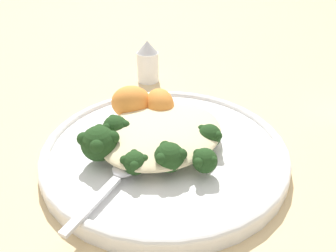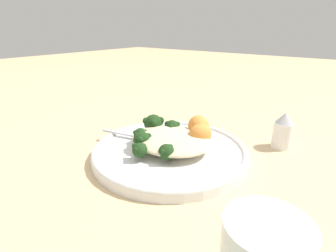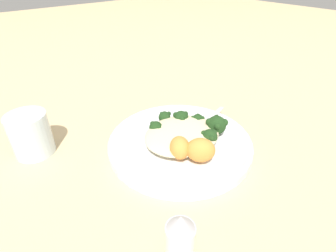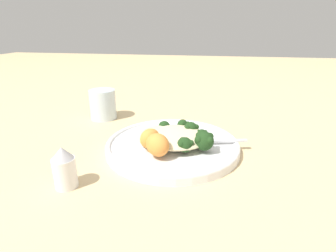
{
  "view_description": "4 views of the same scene",
  "coord_description": "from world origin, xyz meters",
  "px_view_note": "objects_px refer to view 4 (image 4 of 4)",
  "views": [
    {
      "loc": [
        -0.24,
        -0.22,
        0.25
      ],
      "look_at": [
        -0.0,
        -0.02,
        0.06
      ],
      "focal_mm": 35.0,
      "sensor_mm": 36.0,
      "label": 1
    },
    {
      "loc": [
        0.29,
        -0.37,
        0.24
      ],
      "look_at": [
        -0.0,
        0.01,
        0.06
      ],
      "focal_mm": 28.0,
      "sensor_mm": 36.0,
      "label": 2
    },
    {
      "loc": [
        0.32,
        0.32,
        0.34
      ],
      "look_at": [
        0.03,
        -0.02,
        0.05
      ],
      "focal_mm": 28.0,
      "sensor_mm": 36.0,
      "label": 3
    },
    {
      "loc": [
        -0.07,
        0.53,
        0.27
      ],
      "look_at": [
        0.02,
        0.0,
        0.06
      ],
      "focal_mm": 28.0,
      "sensor_mm": 36.0,
      "label": 4
    }
  ],
  "objects_px": {
    "broccoli_stalk_5": "(164,131)",
    "sweet_potato_chunk_0": "(150,139)",
    "broccoli_stalk_3": "(187,130)",
    "broccoli_stalk_4": "(177,129)",
    "sweet_potato_chunk_1": "(158,145)",
    "broccoli_stalk_0": "(179,143)",
    "plate": "(173,145)",
    "quinoa_mound": "(172,137)",
    "spoon": "(208,140)",
    "broccoli_stalk_2": "(187,136)",
    "water_glass": "(103,104)",
    "broccoli_stalk_1": "(199,141)",
    "salt_shaker": "(64,168)"
  },
  "relations": [
    {
      "from": "broccoli_stalk_3",
      "to": "broccoli_stalk_5",
      "type": "bearing_deg",
      "value": 148.42
    },
    {
      "from": "broccoli_stalk_2",
      "to": "spoon",
      "type": "xyz_separation_m",
      "value": [
        -0.05,
        -0.0,
        -0.01
      ]
    },
    {
      "from": "broccoli_stalk_0",
      "to": "broccoli_stalk_3",
      "type": "relative_size",
      "value": 0.98
    },
    {
      "from": "broccoli_stalk_3",
      "to": "salt_shaker",
      "type": "distance_m",
      "value": 0.28
    },
    {
      "from": "plate",
      "to": "broccoli_stalk_5",
      "type": "relative_size",
      "value": 3.01
    },
    {
      "from": "broccoli_stalk_4",
      "to": "spoon",
      "type": "height_order",
      "value": "broccoli_stalk_4"
    },
    {
      "from": "broccoli_stalk_3",
      "to": "spoon",
      "type": "xyz_separation_m",
      "value": [
        -0.05,
        0.03,
        -0.01
      ]
    },
    {
      "from": "broccoli_stalk_0",
      "to": "broccoli_stalk_1",
      "type": "distance_m",
      "value": 0.04
    },
    {
      "from": "broccoli_stalk_1",
      "to": "water_glass",
      "type": "height_order",
      "value": "water_glass"
    },
    {
      "from": "broccoli_stalk_0",
      "to": "broccoli_stalk_4",
      "type": "xyz_separation_m",
      "value": [
        0.02,
        -0.08,
        -0.0
      ]
    },
    {
      "from": "sweet_potato_chunk_0",
      "to": "water_glass",
      "type": "distance_m",
      "value": 0.3
    },
    {
      "from": "broccoli_stalk_3",
      "to": "spoon",
      "type": "height_order",
      "value": "broccoli_stalk_3"
    },
    {
      "from": "plate",
      "to": "spoon",
      "type": "relative_size",
      "value": 2.43
    },
    {
      "from": "broccoli_stalk_0",
      "to": "broccoli_stalk_1",
      "type": "xyz_separation_m",
      "value": [
        -0.04,
        -0.01,
        0.0
      ]
    },
    {
      "from": "plate",
      "to": "broccoli_stalk_2",
      "type": "distance_m",
      "value": 0.04
    },
    {
      "from": "broccoli_stalk_1",
      "to": "broccoli_stalk_5",
      "type": "height_order",
      "value": "broccoli_stalk_1"
    },
    {
      "from": "broccoli_stalk_2",
      "to": "water_glass",
      "type": "bearing_deg",
      "value": 133.61
    },
    {
      "from": "spoon",
      "to": "salt_shaker",
      "type": "bearing_deg",
      "value": -155.94
    },
    {
      "from": "broccoli_stalk_0",
      "to": "broccoli_stalk_4",
      "type": "bearing_deg",
      "value": 142.42
    },
    {
      "from": "broccoli_stalk_3",
      "to": "broccoli_stalk_5",
      "type": "height_order",
      "value": "broccoli_stalk_3"
    },
    {
      "from": "broccoli_stalk_1",
      "to": "salt_shaker",
      "type": "bearing_deg",
      "value": -128.98
    },
    {
      "from": "broccoli_stalk_1",
      "to": "sweet_potato_chunk_0",
      "type": "distance_m",
      "value": 0.1
    },
    {
      "from": "sweet_potato_chunk_0",
      "to": "sweet_potato_chunk_1",
      "type": "distance_m",
      "value": 0.04
    },
    {
      "from": "broccoli_stalk_3",
      "to": "sweet_potato_chunk_0",
      "type": "bearing_deg",
      "value": -173.22
    },
    {
      "from": "broccoli_stalk_2",
      "to": "broccoli_stalk_5",
      "type": "relative_size",
      "value": 1.17
    },
    {
      "from": "broccoli_stalk_5",
      "to": "sweet_potato_chunk_1",
      "type": "xyz_separation_m",
      "value": [
        -0.0,
        0.1,
        0.01
      ]
    },
    {
      "from": "broccoli_stalk_5",
      "to": "sweet_potato_chunk_1",
      "type": "bearing_deg",
      "value": 170.64
    },
    {
      "from": "broccoli_stalk_0",
      "to": "broccoli_stalk_3",
      "type": "height_order",
      "value": "broccoli_stalk_3"
    },
    {
      "from": "plate",
      "to": "broccoli_stalk_4",
      "type": "bearing_deg",
      "value": -96.23
    },
    {
      "from": "quinoa_mound",
      "to": "water_glass",
      "type": "relative_size",
      "value": 1.85
    },
    {
      "from": "broccoli_stalk_5",
      "to": "sweet_potato_chunk_0",
      "type": "height_order",
      "value": "sweet_potato_chunk_0"
    },
    {
      "from": "broccoli_stalk_2",
      "to": "sweet_potato_chunk_1",
      "type": "xyz_separation_m",
      "value": [
        0.05,
        0.08,
        0.01
      ]
    },
    {
      "from": "broccoli_stalk_0",
      "to": "water_glass",
      "type": "height_order",
      "value": "water_glass"
    },
    {
      "from": "broccoli_stalk_3",
      "to": "sweet_potato_chunk_1",
      "type": "distance_m",
      "value": 0.12
    },
    {
      "from": "quinoa_mound",
      "to": "salt_shaker",
      "type": "distance_m",
      "value": 0.23
    },
    {
      "from": "broccoli_stalk_5",
      "to": "broccoli_stalk_1",
      "type": "bearing_deg",
      "value": -135.56
    },
    {
      "from": "quinoa_mound",
      "to": "broccoli_stalk_5",
      "type": "distance_m",
      "value": 0.04
    },
    {
      "from": "broccoli_stalk_2",
      "to": "broccoli_stalk_1",
      "type": "bearing_deg",
      "value": -67.18
    },
    {
      "from": "broccoli_stalk_3",
      "to": "broccoli_stalk_4",
      "type": "xyz_separation_m",
      "value": [
        0.02,
        -0.01,
        -0.0
      ]
    },
    {
      "from": "plate",
      "to": "quinoa_mound",
      "type": "bearing_deg",
      "value": 91.06
    },
    {
      "from": "plate",
      "to": "water_glass",
      "type": "distance_m",
      "value": 0.3
    },
    {
      "from": "broccoli_stalk_1",
      "to": "broccoli_stalk_4",
      "type": "distance_m",
      "value": 0.09
    },
    {
      "from": "broccoli_stalk_3",
      "to": "spoon",
      "type": "bearing_deg",
      "value": -67.05
    },
    {
      "from": "broccoli_stalk_4",
      "to": "sweet_potato_chunk_0",
      "type": "bearing_deg",
      "value": 175.15
    },
    {
      "from": "sweet_potato_chunk_0",
      "to": "sweet_potato_chunk_1",
      "type": "relative_size",
      "value": 0.87
    },
    {
      "from": "broccoli_stalk_0",
      "to": "spoon",
      "type": "bearing_deg",
      "value": 79.14
    },
    {
      "from": "broccoli_stalk_1",
      "to": "salt_shaker",
      "type": "distance_m",
      "value": 0.26
    },
    {
      "from": "broccoli_stalk_4",
      "to": "sweet_potato_chunk_1",
      "type": "distance_m",
      "value": 0.12
    },
    {
      "from": "broccoli_stalk_5",
      "to": "water_glass",
      "type": "height_order",
      "value": "water_glass"
    },
    {
      "from": "broccoli_stalk_2",
      "to": "sweet_potato_chunk_1",
      "type": "distance_m",
      "value": 0.1
    }
  ]
}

